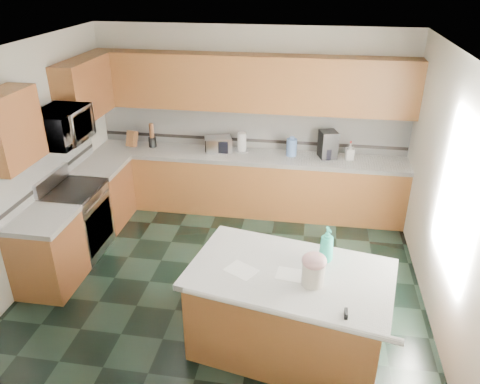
% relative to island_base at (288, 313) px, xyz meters
% --- Properties ---
extents(floor, '(4.60, 4.60, 0.00)m').
position_rel_island_base_xyz_m(floor, '(-0.81, 0.80, -0.43)').
color(floor, black).
rests_on(floor, ground).
extents(ceiling, '(4.60, 4.60, 0.00)m').
position_rel_island_base_xyz_m(ceiling, '(-0.81, 0.80, 2.27)').
color(ceiling, white).
rests_on(ceiling, ground).
extents(wall_back, '(4.60, 0.04, 2.70)m').
position_rel_island_base_xyz_m(wall_back, '(-0.81, 3.12, 0.92)').
color(wall_back, silver).
rests_on(wall_back, ground).
extents(wall_front, '(4.60, 0.04, 2.70)m').
position_rel_island_base_xyz_m(wall_front, '(-0.81, -1.52, 0.92)').
color(wall_front, silver).
rests_on(wall_front, ground).
extents(wall_left, '(0.04, 4.60, 2.70)m').
position_rel_island_base_xyz_m(wall_left, '(-3.13, 0.80, 0.92)').
color(wall_left, silver).
rests_on(wall_left, ground).
extents(wall_right, '(0.04, 4.60, 2.70)m').
position_rel_island_base_xyz_m(wall_right, '(1.51, 0.80, 0.92)').
color(wall_right, silver).
rests_on(wall_right, ground).
extents(back_base_cab, '(4.60, 0.60, 0.86)m').
position_rel_island_base_xyz_m(back_base_cab, '(-0.81, 2.80, 0.00)').
color(back_base_cab, '#4B2513').
rests_on(back_base_cab, ground).
extents(back_countertop, '(4.60, 0.64, 0.06)m').
position_rel_island_base_xyz_m(back_countertop, '(-0.81, 2.80, 0.46)').
color(back_countertop, white).
rests_on(back_countertop, back_base_cab).
extents(back_upper_cab, '(4.60, 0.33, 0.78)m').
position_rel_island_base_xyz_m(back_upper_cab, '(-0.81, 2.94, 1.51)').
color(back_upper_cab, '#4B2513').
rests_on(back_upper_cab, wall_back).
extents(back_backsplash, '(4.60, 0.02, 0.63)m').
position_rel_island_base_xyz_m(back_backsplash, '(-0.81, 3.09, 0.81)').
color(back_backsplash, silver).
rests_on(back_backsplash, back_countertop).
extents(back_accent_band, '(4.60, 0.01, 0.05)m').
position_rel_island_base_xyz_m(back_accent_band, '(-0.81, 3.08, 0.61)').
color(back_accent_band, black).
rests_on(back_accent_band, back_countertop).
extents(left_base_cab_rear, '(0.60, 0.82, 0.86)m').
position_rel_island_base_xyz_m(left_base_cab_rear, '(-2.81, 2.09, 0.00)').
color(left_base_cab_rear, '#4B2513').
rests_on(left_base_cab_rear, ground).
extents(left_counter_rear, '(0.64, 0.82, 0.06)m').
position_rel_island_base_xyz_m(left_counter_rear, '(-2.81, 2.09, 0.46)').
color(left_counter_rear, white).
rests_on(left_counter_rear, left_base_cab_rear).
extents(left_base_cab_front, '(0.60, 0.72, 0.86)m').
position_rel_island_base_xyz_m(left_base_cab_front, '(-2.81, 0.56, 0.00)').
color(left_base_cab_front, '#4B2513').
rests_on(left_base_cab_front, ground).
extents(left_counter_front, '(0.64, 0.72, 0.06)m').
position_rel_island_base_xyz_m(left_counter_front, '(-2.81, 0.56, 0.46)').
color(left_counter_front, white).
rests_on(left_counter_front, left_base_cab_front).
extents(left_backsplash, '(0.02, 2.30, 0.63)m').
position_rel_island_base_xyz_m(left_backsplash, '(-3.09, 1.35, 0.81)').
color(left_backsplash, silver).
rests_on(left_backsplash, wall_left).
extents(left_accent_band, '(0.01, 2.30, 0.05)m').
position_rel_island_base_xyz_m(left_accent_band, '(-3.09, 1.35, 0.61)').
color(left_accent_band, black).
rests_on(left_accent_band, wall_left).
extents(left_upper_cab_rear, '(0.33, 1.09, 0.78)m').
position_rel_island_base_xyz_m(left_upper_cab_rear, '(-2.94, 2.23, 1.51)').
color(left_upper_cab_rear, '#4B2513').
rests_on(left_upper_cab_rear, wall_left).
extents(left_upper_cab_front, '(0.33, 0.72, 0.78)m').
position_rel_island_base_xyz_m(left_upper_cab_front, '(-2.94, 0.56, 1.51)').
color(left_upper_cab_front, '#4B2513').
rests_on(left_upper_cab_front, wall_left).
extents(range_body, '(0.60, 0.76, 0.88)m').
position_rel_island_base_xyz_m(range_body, '(-2.81, 1.30, 0.01)').
color(range_body, '#B7B7BC').
rests_on(range_body, ground).
extents(range_oven_door, '(0.02, 0.68, 0.55)m').
position_rel_island_base_xyz_m(range_oven_door, '(-2.52, 1.30, -0.03)').
color(range_oven_door, black).
rests_on(range_oven_door, range_body).
extents(range_cooktop, '(0.62, 0.78, 0.04)m').
position_rel_island_base_xyz_m(range_cooktop, '(-2.81, 1.30, 0.47)').
color(range_cooktop, black).
rests_on(range_cooktop, range_body).
extents(range_handle, '(0.02, 0.66, 0.02)m').
position_rel_island_base_xyz_m(range_handle, '(-2.49, 1.30, 0.35)').
color(range_handle, '#B7B7BC').
rests_on(range_handle, range_body).
extents(range_backguard, '(0.06, 0.76, 0.18)m').
position_rel_island_base_xyz_m(range_backguard, '(-3.07, 1.30, 0.59)').
color(range_backguard, '#B7B7BC').
rests_on(range_backguard, range_body).
extents(microwave, '(0.50, 0.73, 0.41)m').
position_rel_island_base_xyz_m(microwave, '(-2.81, 1.30, 1.30)').
color(microwave, '#B7B7BC').
rests_on(microwave, wall_left).
extents(island_base, '(1.90, 1.31, 0.86)m').
position_rel_island_base_xyz_m(island_base, '(0.00, 0.00, 0.00)').
color(island_base, '#4B2513').
rests_on(island_base, ground).
extents(island_top, '(2.02, 1.42, 0.06)m').
position_rel_island_base_xyz_m(island_top, '(0.00, 0.00, 0.46)').
color(island_top, white).
rests_on(island_top, island_base).
extents(island_bullnose, '(1.82, 0.41, 0.06)m').
position_rel_island_base_xyz_m(island_bullnose, '(0.00, -0.55, 0.46)').
color(island_bullnose, white).
rests_on(island_bullnose, island_base).
extents(treat_jar, '(0.26, 0.26, 0.21)m').
position_rel_island_base_xyz_m(treat_jar, '(0.20, -0.14, 0.59)').
color(treat_jar, silver).
rests_on(treat_jar, island_top).
extents(treat_jar_lid, '(0.22, 0.22, 0.14)m').
position_rel_island_base_xyz_m(treat_jar_lid, '(0.20, -0.14, 0.73)').
color(treat_jar_lid, '#D3979D').
rests_on(treat_jar_lid, treat_jar).
extents(treat_jar_knob, '(0.07, 0.02, 0.02)m').
position_rel_island_base_xyz_m(treat_jar_knob, '(0.20, -0.14, 0.78)').
color(treat_jar_knob, tan).
rests_on(treat_jar_knob, treat_jar_lid).
extents(treat_jar_knob_end_l, '(0.04, 0.04, 0.04)m').
position_rel_island_base_xyz_m(treat_jar_knob_end_l, '(0.17, -0.14, 0.78)').
color(treat_jar_knob_end_l, tan).
rests_on(treat_jar_knob_end_l, treat_jar_lid).
extents(treat_jar_knob_end_r, '(0.04, 0.04, 0.04)m').
position_rel_island_base_xyz_m(treat_jar_knob_end_r, '(0.24, -0.14, 0.78)').
color(treat_jar_knob_end_r, tan).
rests_on(treat_jar_knob_end_r, treat_jar_lid).
extents(soap_bottle_island, '(0.18, 0.18, 0.35)m').
position_rel_island_base_xyz_m(soap_bottle_island, '(0.32, 0.24, 0.67)').
color(soap_bottle_island, '#24BBA1').
rests_on(soap_bottle_island, island_top).
extents(paper_sheet_a, '(0.29, 0.23, 0.00)m').
position_rel_island_base_xyz_m(paper_sheet_a, '(0.01, -0.04, 0.49)').
color(paper_sheet_a, white).
rests_on(paper_sheet_a, island_top).
extents(paper_sheet_b, '(0.34, 0.32, 0.00)m').
position_rel_island_base_xyz_m(paper_sheet_b, '(-0.45, -0.05, 0.49)').
color(paper_sheet_b, white).
rests_on(paper_sheet_b, island_top).
extents(clamp_body, '(0.03, 0.09, 0.08)m').
position_rel_island_base_xyz_m(clamp_body, '(0.48, -0.53, 0.50)').
color(clamp_body, black).
rests_on(clamp_body, island_top).
extents(clamp_handle, '(0.01, 0.06, 0.01)m').
position_rel_island_base_xyz_m(clamp_handle, '(0.48, -0.58, 0.48)').
color(clamp_handle, black).
rests_on(clamp_handle, island_top).
extents(knife_block, '(0.17, 0.21, 0.26)m').
position_rel_island_base_xyz_m(knife_block, '(-2.60, 2.85, 0.61)').
color(knife_block, '#472814').
rests_on(knife_block, back_countertop).
extents(utensil_crock, '(0.12, 0.12, 0.15)m').
position_rel_island_base_xyz_m(utensil_crock, '(-2.29, 2.88, 0.56)').
color(utensil_crock, black).
rests_on(utensil_crock, back_countertop).
extents(utensil_bundle, '(0.07, 0.07, 0.22)m').
position_rel_island_base_xyz_m(utensil_bundle, '(-2.29, 2.88, 0.75)').
color(utensil_bundle, '#472814').
rests_on(utensil_bundle, utensil_crock).
extents(toaster_oven, '(0.44, 0.36, 0.22)m').
position_rel_island_base_xyz_m(toaster_oven, '(-1.26, 2.85, 0.60)').
color(toaster_oven, '#B7B7BC').
rests_on(toaster_oven, back_countertop).
extents(toaster_oven_door, '(0.34, 0.01, 0.18)m').
position_rel_island_base_xyz_m(toaster_oven_door, '(-1.26, 2.73, 0.60)').
color(toaster_oven_door, black).
rests_on(toaster_oven_door, toaster_oven).
extents(paper_towel, '(0.13, 0.13, 0.29)m').
position_rel_island_base_xyz_m(paper_towel, '(-0.91, 2.90, 0.63)').
color(paper_towel, white).
rests_on(paper_towel, back_countertop).
extents(paper_towel_base, '(0.19, 0.19, 0.01)m').
position_rel_island_base_xyz_m(paper_towel_base, '(-0.91, 2.90, 0.50)').
color(paper_towel_base, '#B7B7BC').
rests_on(paper_towel_base, back_countertop).
extents(water_jug, '(0.15, 0.15, 0.25)m').
position_rel_island_base_xyz_m(water_jug, '(-0.18, 2.86, 0.62)').
color(water_jug, '#597CC0').
rests_on(water_jug, back_countertop).
extents(water_jug_neck, '(0.07, 0.07, 0.04)m').
position_rel_island_base_xyz_m(water_jug_neck, '(-0.18, 2.86, 0.76)').
color(water_jug_neck, '#597CC0').
rests_on(water_jug_neck, water_jug).
extents(coffee_maker, '(0.30, 0.31, 0.39)m').
position_rel_island_base_xyz_m(coffee_maker, '(0.34, 2.88, 0.69)').
color(coffee_maker, black).
rests_on(coffee_maker, back_countertop).
extents(coffee_carafe, '(0.16, 0.16, 0.16)m').
position_rel_island_base_xyz_m(coffee_carafe, '(0.34, 2.82, 0.57)').
color(coffee_carafe, black).
rests_on(coffee_carafe, back_countertop).
extents(soap_bottle_back, '(0.13, 0.13, 0.24)m').
position_rel_island_base_xyz_m(soap_bottle_back, '(0.66, 2.85, 0.61)').
color(soap_bottle_back, white).
rests_on(soap_bottle_back, back_countertop).
extents(soap_back_cap, '(0.02, 0.02, 0.03)m').
position_rel_island_base_xyz_m(soap_back_cap, '(0.66, 2.85, 0.75)').
color(soap_back_cap, red).
rests_on(soap_back_cap, soap_bottle_back).
extents(window_light_proxy, '(0.02, 1.40, 1.10)m').
position_rel_island_base_xyz_m(window_light_proxy, '(1.48, 0.60, 1.07)').
color(window_light_proxy, white).
rests_on(window_light_proxy, wall_right).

